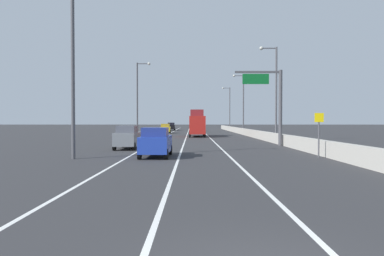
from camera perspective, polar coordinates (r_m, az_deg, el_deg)
name	(u,v)px	position (r m, az deg, el deg)	size (l,w,h in m)	color
ground_plane	(198,133)	(69.14, 1.03, -0.85)	(320.00, 320.00, 0.00)	#2D2D30
lane_stripe_left	(168,135)	(60.30, -4.06, -1.15)	(0.16, 130.00, 0.00)	silver
lane_stripe_center	(188,135)	(60.15, -0.73, -1.16)	(0.16, 130.00, 0.00)	silver
lane_stripe_right	(207,135)	(60.20, 2.60, -1.15)	(0.16, 130.00, 0.00)	silver
jersey_barrier_right	(263,135)	(46.09, 11.80, -1.22)	(0.60, 120.00, 1.10)	#B2ADA3
overhead_sign_gantry	(274,98)	(34.50, 13.56, 4.91)	(4.68, 0.36, 7.50)	#47474C
speed_advisory_sign	(320,132)	(24.04, 20.65, -0.58)	(0.60, 0.11, 3.00)	#4C4C51
lamp_post_right_second	(275,88)	(41.90, 13.77, 6.60)	(2.14, 0.44, 11.35)	#4C4C51
lamp_post_right_third	(243,100)	(65.87, 8.54, 4.64)	(2.14, 0.44, 11.35)	#4C4C51
lamp_post_right_fourth	(230,106)	(90.17, 6.32, 3.72)	(2.14, 0.44, 11.35)	#4C4C51
lamp_post_left_near	(77,60)	(23.61, -18.75, 10.81)	(2.14, 0.44, 11.35)	#4C4C51
lamp_post_left_mid	(139,95)	(52.22, -8.83, 5.54)	(2.14, 0.44, 11.35)	#4C4C51
car_yellow_0	(166,128)	(68.03, -4.37, -0.08)	(2.07, 4.72, 1.91)	gold
car_gray_1	(129,137)	(30.48, -10.62, -1.55)	(1.86, 4.39, 2.06)	slate
car_blue_2	(157,142)	(23.42, -5.98, -2.40)	(2.02, 4.18, 2.03)	#1E389E
car_black_3	(172,127)	(86.91, -3.39, 0.24)	(1.94, 4.57, 2.04)	black
car_silver_4	(196,127)	(83.94, 0.59, 0.22)	(1.91, 4.35, 2.08)	#B7B7BC
box_truck	(198,124)	(53.50, 0.96, 0.66)	(2.47, 7.66, 4.30)	#A51E19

